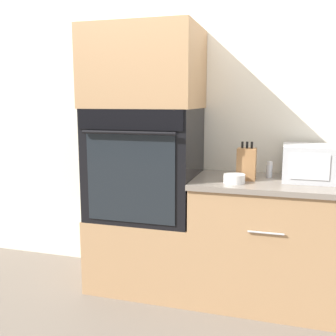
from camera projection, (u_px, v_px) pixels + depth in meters
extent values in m
plane|color=#6B6056|center=(186.00, 310.00, 2.66)|extent=(12.00, 12.00, 0.00)
cube|color=silver|center=(207.00, 120.00, 3.04)|extent=(8.00, 0.05, 2.50)
cube|color=#A87F56|center=(146.00, 250.00, 3.00)|extent=(0.78, 0.60, 0.55)
cube|color=black|center=(145.00, 163.00, 2.89)|extent=(0.76, 0.59, 0.80)
cube|color=black|center=(129.00, 120.00, 2.55)|extent=(0.73, 0.01, 0.14)
cube|color=#3FBFF2|center=(129.00, 120.00, 2.55)|extent=(0.09, 0.00, 0.03)
cube|color=black|center=(130.00, 178.00, 2.62)|extent=(0.62, 0.01, 0.60)
cylinder|color=black|center=(128.00, 133.00, 2.54)|extent=(0.65, 0.02, 0.02)
cube|color=#A87F56|center=(144.00, 68.00, 2.78)|extent=(0.78, 0.60, 0.56)
cube|color=#A87F56|center=(267.00, 244.00, 2.73)|extent=(1.00, 0.60, 0.83)
cube|color=slate|center=(269.00, 183.00, 2.66)|extent=(1.02, 0.63, 0.03)
cylinder|color=#B7B7BC|center=(266.00, 233.00, 2.41)|extent=(0.22, 0.01, 0.01)
cube|color=#B2B5BA|center=(312.00, 163.00, 2.64)|extent=(0.38, 0.36, 0.24)
cube|color=silver|center=(310.00, 167.00, 2.48)|extent=(0.24, 0.01, 0.16)
cube|color=olive|center=(246.00, 164.00, 2.67)|extent=(0.13, 0.11, 0.22)
cylinder|color=black|center=(242.00, 145.00, 2.66)|extent=(0.02, 0.02, 0.04)
cylinder|color=black|center=(247.00, 145.00, 2.65)|extent=(0.02, 0.02, 0.04)
cylinder|color=black|center=(252.00, 145.00, 2.64)|extent=(0.02, 0.02, 0.04)
cylinder|color=white|center=(234.00, 179.00, 2.57)|extent=(0.14, 0.14, 0.06)
cylinder|color=brown|center=(247.00, 169.00, 2.85)|extent=(0.04, 0.04, 0.09)
cylinder|color=gold|center=(247.00, 161.00, 2.84)|extent=(0.03, 0.03, 0.03)
cylinder|color=silver|center=(269.00, 171.00, 2.76)|extent=(0.04, 0.04, 0.09)
cylinder|color=#B7B7BC|center=(270.00, 163.00, 2.75)|extent=(0.04, 0.04, 0.02)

